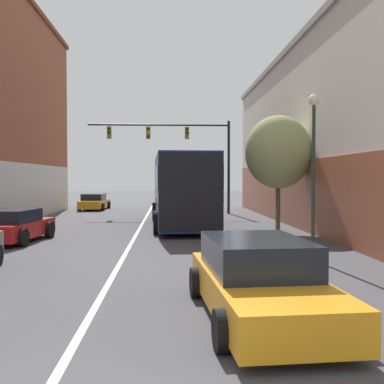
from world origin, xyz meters
name	(u,v)px	position (x,y,z in m)	size (l,w,h in m)	color
lane_center_line	(135,236)	(0.00, 15.46, 0.00)	(0.14, 42.92, 0.01)	silver
building_right_storefront	(362,132)	(10.93, 18.82, 4.67)	(7.22, 30.28, 9.11)	beige
bus	(182,187)	(2.03, 19.32, 1.94)	(3.20, 10.12, 3.46)	navy
hatchback_foreground	(259,280)	(2.91, 4.68, 0.63)	(2.28, 4.71, 1.33)	orange
parked_car_left_near	(13,226)	(-4.44, 14.10, 0.59)	(2.38, 4.00, 1.22)	red
parked_car_left_far	(94,202)	(-4.22, 31.23, 0.58)	(2.02, 4.41, 1.20)	orange
traffic_signal_gantry	(180,144)	(2.17, 26.90, 4.67)	(9.40, 0.36, 6.19)	black
street_lamp	(313,163)	(5.55, 9.82, 2.83)	(0.33, 0.33, 4.80)	#233323
street_tree_near	(278,152)	(6.21, 16.65, 3.52)	(2.93, 2.64, 5.15)	brown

